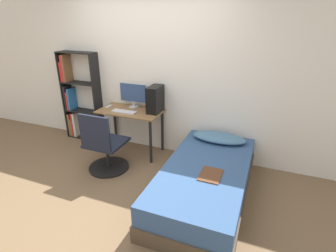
{
  "coord_description": "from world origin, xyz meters",
  "views": [
    {
      "loc": [
        1.77,
        -2.24,
        2.11
      ],
      "look_at": [
        0.56,
        0.77,
        0.75
      ],
      "focal_mm": 28.0,
      "sensor_mm": 36.0,
      "label": 1
    }
  ],
  "objects_px": {
    "monitor": "(133,94)",
    "keyboard": "(124,112)",
    "bookshelf": "(76,100)",
    "office_chair": "(105,150)",
    "pc_tower": "(155,99)",
    "bed": "(205,182)"
  },
  "relations": [
    {
      "from": "keyboard",
      "to": "pc_tower",
      "type": "bearing_deg",
      "value": 24.6
    },
    {
      "from": "bookshelf",
      "to": "pc_tower",
      "type": "relative_size",
      "value": 3.83
    },
    {
      "from": "office_chair",
      "to": "monitor",
      "type": "height_order",
      "value": "monitor"
    },
    {
      "from": "bookshelf",
      "to": "office_chair",
      "type": "xyz_separation_m",
      "value": [
        1.14,
        -0.83,
        -0.38
      ]
    },
    {
      "from": "bookshelf",
      "to": "bed",
      "type": "distance_m",
      "value": 2.83
    },
    {
      "from": "bed",
      "to": "monitor",
      "type": "relative_size",
      "value": 4.11
    },
    {
      "from": "bookshelf",
      "to": "bed",
      "type": "bearing_deg",
      "value": -18.58
    },
    {
      "from": "keyboard",
      "to": "pc_tower",
      "type": "relative_size",
      "value": 0.97
    },
    {
      "from": "office_chair",
      "to": "bed",
      "type": "bearing_deg",
      "value": -2.26
    },
    {
      "from": "bookshelf",
      "to": "monitor",
      "type": "bearing_deg",
      "value": 0.95
    },
    {
      "from": "office_chair",
      "to": "monitor",
      "type": "xyz_separation_m",
      "value": [
        0.04,
        0.85,
        0.61
      ]
    },
    {
      "from": "bed",
      "to": "monitor",
      "type": "xyz_separation_m",
      "value": [
        -1.47,
        0.91,
        0.73
      ]
    },
    {
      "from": "pc_tower",
      "to": "bookshelf",
      "type": "bearing_deg",
      "value": 177.63
    },
    {
      "from": "bookshelf",
      "to": "office_chair",
      "type": "bearing_deg",
      "value": -36.08
    },
    {
      "from": "office_chair",
      "to": "bookshelf",
      "type": "bearing_deg",
      "value": 143.92
    },
    {
      "from": "monitor",
      "to": "pc_tower",
      "type": "bearing_deg",
      "value": -11.32
    },
    {
      "from": "office_chair",
      "to": "pc_tower",
      "type": "distance_m",
      "value": 1.07
    },
    {
      "from": "pc_tower",
      "to": "office_chair",
      "type": "bearing_deg",
      "value": -121.35
    },
    {
      "from": "monitor",
      "to": "keyboard",
      "type": "xyz_separation_m",
      "value": [
        -0.02,
        -0.29,
        -0.21
      ]
    },
    {
      "from": "bookshelf",
      "to": "office_chair",
      "type": "height_order",
      "value": "bookshelf"
    },
    {
      "from": "office_chair",
      "to": "keyboard",
      "type": "relative_size",
      "value": 2.32
    },
    {
      "from": "bed",
      "to": "pc_tower",
      "type": "bearing_deg",
      "value": 141.68
    }
  ]
}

